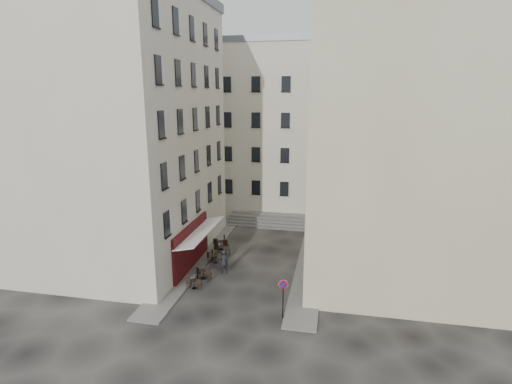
% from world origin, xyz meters
% --- Properties ---
extents(ground, '(90.00, 90.00, 0.00)m').
position_xyz_m(ground, '(0.00, 0.00, 0.00)').
color(ground, black).
rests_on(ground, ground).
extents(sidewalk_left, '(2.00, 22.00, 0.12)m').
position_xyz_m(sidewalk_left, '(-4.50, 4.00, 0.06)').
color(sidewalk_left, slate).
rests_on(sidewalk_left, ground).
extents(sidewalk_right, '(2.00, 18.00, 0.12)m').
position_xyz_m(sidewalk_right, '(4.50, 3.00, 0.06)').
color(sidewalk_right, slate).
rests_on(sidewalk_right, ground).
extents(building_left, '(12.20, 16.20, 20.60)m').
position_xyz_m(building_left, '(-10.50, 3.00, 10.31)').
color(building_left, beige).
rests_on(building_left, ground).
extents(building_right, '(12.20, 14.20, 18.60)m').
position_xyz_m(building_right, '(10.50, 3.50, 9.31)').
color(building_right, '#BAB18A').
rests_on(building_right, ground).
extents(building_back, '(18.20, 10.20, 18.60)m').
position_xyz_m(building_back, '(-1.00, 19.00, 9.31)').
color(building_back, beige).
rests_on(building_back, ground).
extents(cafe_storefront, '(1.74, 7.30, 3.50)m').
position_xyz_m(cafe_storefront, '(-4.32, 1.00, 1.88)').
color(cafe_storefront, '#400909').
rests_on(cafe_storefront, ground).
extents(stone_steps, '(9.00, 3.15, 0.80)m').
position_xyz_m(stone_steps, '(0.00, 12.57, 0.40)').
color(stone_steps, '#595654').
rests_on(stone_steps, ground).
extents(bollard_near, '(0.12, 0.12, 0.98)m').
position_xyz_m(bollard_near, '(-3.25, -1.00, 0.53)').
color(bollard_near, black).
rests_on(bollard_near, ground).
extents(bollard_mid, '(0.12, 0.12, 0.98)m').
position_xyz_m(bollard_mid, '(-3.25, 2.50, 0.53)').
color(bollard_mid, black).
rests_on(bollard_mid, ground).
extents(bollard_far, '(0.12, 0.12, 0.98)m').
position_xyz_m(bollard_far, '(-3.25, 6.00, 0.53)').
color(bollard_far, black).
rests_on(bollard_far, ground).
extents(no_parking_sign, '(0.55, 0.17, 2.45)m').
position_xyz_m(no_parking_sign, '(3.43, -4.77, 1.74)').
color(no_parking_sign, black).
rests_on(no_parking_sign, ground).
extents(bistro_table_a, '(1.13, 0.53, 0.79)m').
position_xyz_m(bistro_table_a, '(-3.02, -2.29, 0.41)').
color(bistro_table_a, black).
rests_on(bistro_table_a, ground).
extents(bistro_table_b, '(1.21, 0.57, 0.85)m').
position_xyz_m(bistro_table_b, '(-2.90, -0.74, 0.44)').
color(bistro_table_b, black).
rests_on(bistro_table_b, ground).
extents(bistro_table_c, '(1.27, 0.60, 0.89)m').
position_xyz_m(bistro_table_c, '(-2.89, 2.12, 0.46)').
color(bistro_table_c, black).
rests_on(bistro_table_c, ground).
extents(bistro_table_d, '(1.34, 0.63, 0.94)m').
position_xyz_m(bistro_table_d, '(-2.81, 3.82, 0.48)').
color(bistro_table_d, black).
rests_on(bistro_table_d, ground).
extents(bistro_table_e, '(1.30, 0.61, 0.92)m').
position_xyz_m(bistro_table_e, '(-3.27, 5.04, 0.47)').
color(bistro_table_e, black).
rests_on(bistro_table_e, ground).
extents(pedestrian, '(0.82, 0.74, 1.88)m').
position_xyz_m(pedestrian, '(-1.68, 0.41, 0.94)').
color(pedestrian, black).
rests_on(pedestrian, ground).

